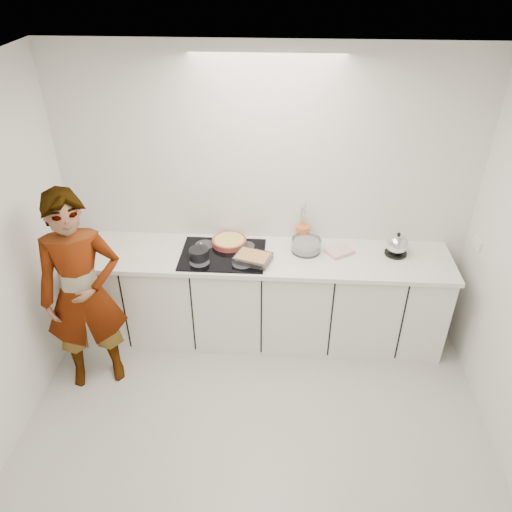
# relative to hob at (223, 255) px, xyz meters

# --- Properties ---
(floor) EXTENTS (3.60, 3.20, 0.00)m
(floor) POSITION_rel_hob_xyz_m (0.35, -1.26, -0.92)
(floor) COLOR #B2B2AB
(floor) RESTS_ON ground
(ceiling) EXTENTS (3.60, 3.20, 0.00)m
(ceiling) POSITION_rel_hob_xyz_m (0.35, -1.26, 1.68)
(ceiling) COLOR white
(ceiling) RESTS_ON wall_back
(wall_back) EXTENTS (3.60, 0.00, 2.60)m
(wall_back) POSITION_rel_hob_xyz_m (0.35, 0.34, 0.38)
(wall_back) COLOR silver
(wall_back) RESTS_ON ground
(base_cabinets) EXTENTS (3.20, 0.58, 0.87)m
(base_cabinets) POSITION_rel_hob_xyz_m (0.35, 0.02, -0.48)
(base_cabinets) COLOR white
(base_cabinets) RESTS_ON floor
(countertop) EXTENTS (3.24, 0.64, 0.04)m
(countertop) POSITION_rel_hob_xyz_m (0.35, 0.02, -0.03)
(countertop) COLOR white
(countertop) RESTS_ON base_cabinets
(hob) EXTENTS (0.72, 0.54, 0.01)m
(hob) POSITION_rel_hob_xyz_m (0.00, 0.00, 0.00)
(hob) COLOR black
(hob) RESTS_ON countertop
(tart_dish) EXTENTS (0.37, 0.37, 0.05)m
(tart_dish) POSITION_rel_hob_xyz_m (0.04, 0.16, 0.03)
(tart_dish) COLOR #A04035
(tart_dish) RESTS_ON hob
(saucepan) EXTENTS (0.18, 0.18, 0.16)m
(saucepan) POSITION_rel_hob_xyz_m (-0.19, -0.09, 0.05)
(saucepan) COLOR black
(saucepan) RESTS_ON hob
(baking_dish) EXTENTS (0.35, 0.29, 0.06)m
(baking_dish) POSITION_rel_hob_xyz_m (0.27, -0.09, 0.04)
(baking_dish) COLOR silver
(baking_dish) RESTS_ON hob
(mixing_bowl) EXTENTS (0.34, 0.34, 0.12)m
(mixing_bowl) POSITION_rel_hob_xyz_m (0.72, 0.11, 0.05)
(mixing_bowl) COLOR silver
(mixing_bowl) RESTS_ON countertop
(tea_towel) EXTENTS (0.27, 0.25, 0.04)m
(tea_towel) POSITION_rel_hob_xyz_m (1.01, 0.09, 0.01)
(tea_towel) COLOR white
(tea_towel) RESTS_ON countertop
(kettle) EXTENTS (0.20, 0.20, 0.22)m
(kettle) POSITION_rel_hob_xyz_m (1.49, 0.11, 0.08)
(kettle) COLOR black
(kettle) RESTS_ON countertop
(utensil_crock) EXTENTS (0.13, 0.13, 0.16)m
(utensil_crock) POSITION_rel_hob_xyz_m (0.69, 0.28, 0.07)
(utensil_crock) COLOR #CC6F2E
(utensil_crock) RESTS_ON countertop
(cook) EXTENTS (0.74, 0.61, 1.76)m
(cook) POSITION_rel_hob_xyz_m (-1.03, -0.58, -0.04)
(cook) COLOR white
(cook) RESTS_ON floor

